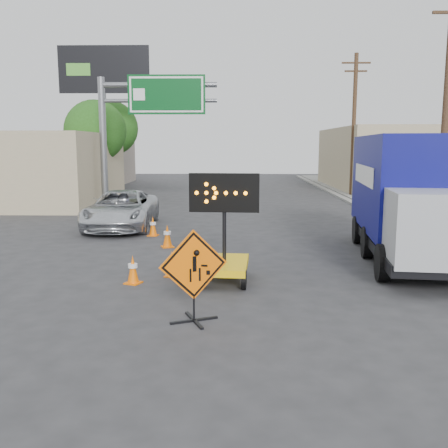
{
  "coord_description": "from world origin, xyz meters",
  "views": [
    {
      "loc": [
        0.41,
        -8.45,
        3.33
      ],
      "look_at": [
        0.17,
        2.83,
        1.54
      ],
      "focal_mm": 40.0,
      "sensor_mm": 36.0,
      "label": 1
    }
  ],
  "objects_px": {
    "pickup_truck": "(122,209)",
    "box_truck": "(407,204)",
    "construction_sign": "(194,274)",
    "arrow_board": "(224,257)"
  },
  "relations": [
    {
      "from": "pickup_truck",
      "to": "box_truck",
      "type": "relative_size",
      "value": 0.69
    },
    {
      "from": "pickup_truck",
      "to": "box_truck",
      "type": "distance_m",
      "value": 11.04
    },
    {
      "from": "arrow_board",
      "to": "pickup_truck",
      "type": "distance_m",
      "value": 9.06
    },
    {
      "from": "pickup_truck",
      "to": "box_truck",
      "type": "height_order",
      "value": "box_truck"
    },
    {
      "from": "arrow_board",
      "to": "construction_sign",
      "type": "bearing_deg",
      "value": -96.49
    },
    {
      "from": "pickup_truck",
      "to": "box_truck",
      "type": "bearing_deg",
      "value": -31.44
    },
    {
      "from": "construction_sign",
      "to": "arrow_board",
      "type": "height_order",
      "value": "arrow_board"
    },
    {
      "from": "construction_sign",
      "to": "pickup_truck",
      "type": "distance_m",
      "value": 11.46
    },
    {
      "from": "construction_sign",
      "to": "arrow_board",
      "type": "distance_m",
      "value": 2.91
    },
    {
      "from": "arrow_board",
      "to": "box_truck",
      "type": "height_order",
      "value": "box_truck"
    }
  ]
}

